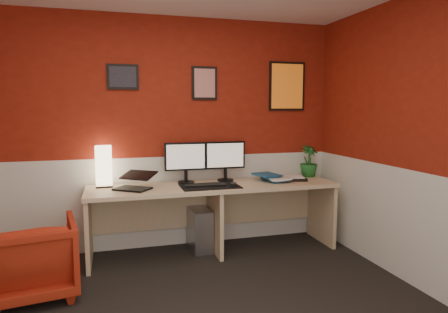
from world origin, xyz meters
TOP-DOWN VIEW (x-y plane):
  - wall_back at (0.00, 1.75)m, footprint 4.00×0.01m
  - wall_front at (0.00, -1.75)m, footprint 4.00×0.01m
  - wall_right at (2.00, 0.00)m, footprint 0.01×3.50m
  - wainscot_back at (0.00, 1.75)m, footprint 4.00×0.01m
  - wainscot_right at (2.00, 0.00)m, footprint 0.01×3.50m
  - desk at (0.55, 1.41)m, footprint 2.60×0.65m
  - shoji_lamp at (-0.56, 1.61)m, footprint 0.16×0.16m
  - laptop at (-0.29, 1.37)m, footprint 0.40×0.38m
  - monitor_left at (0.28, 1.58)m, footprint 0.45×0.06m
  - monitor_right at (0.73, 1.59)m, footprint 0.45×0.06m
  - desk_mat at (0.48, 1.32)m, footprint 0.60×0.38m
  - keyboard at (0.44, 1.34)m, footprint 0.43×0.17m
  - mouse at (0.72, 1.26)m, footprint 0.08×0.11m
  - book_bottom at (1.14, 1.41)m, footprint 0.25×0.32m
  - book_middle at (1.14, 1.40)m, footprint 0.24×0.33m
  - book_top at (1.05, 1.43)m, footprint 0.28×0.34m
  - zen_tray at (1.43, 1.44)m, footprint 0.40×0.32m
  - potted_plant at (1.74, 1.59)m, footprint 0.25×0.25m
  - pc_tower at (0.41, 1.54)m, footprint 0.22×0.46m
  - armchair at (-1.13, 0.84)m, footprint 0.77×0.79m
  - art_left at (-0.34, 1.74)m, footprint 0.32×0.02m
  - art_center at (0.53, 1.74)m, footprint 0.28×0.02m
  - art_right at (1.51, 1.74)m, footprint 0.44×0.02m

SIDE VIEW (x-z plane):
  - pc_tower at x=0.41m, z-range 0.00..0.45m
  - armchair at x=-1.13m, z-range 0.00..0.63m
  - desk at x=0.55m, z-range 0.00..0.73m
  - wainscot_back at x=0.00m, z-range 0.00..1.00m
  - wainscot_right at x=2.00m, z-range 0.00..1.00m
  - desk_mat at x=0.48m, z-range 0.73..0.74m
  - book_bottom at x=1.14m, z-range 0.73..0.76m
  - keyboard at x=0.44m, z-range 0.74..0.75m
  - zen_tray at x=1.43m, z-range 0.73..0.76m
  - mouse at x=0.72m, z-range 0.74..0.77m
  - book_middle at x=1.14m, z-range 0.76..0.78m
  - book_top at x=1.05m, z-range 0.78..0.81m
  - laptop at x=-0.29m, z-range 0.73..0.95m
  - potted_plant at x=1.74m, z-range 0.73..1.10m
  - shoji_lamp at x=-0.56m, z-range 0.73..1.13m
  - monitor_left at x=0.28m, z-range 0.73..1.31m
  - monitor_right at x=0.73m, z-range 0.73..1.31m
  - wall_back at x=0.00m, z-range 0.00..2.50m
  - wall_front at x=0.00m, z-range 0.00..2.50m
  - wall_right at x=2.00m, z-range 0.00..2.50m
  - art_right at x=1.51m, z-range 1.50..2.06m
  - art_center at x=0.53m, z-range 1.62..1.98m
  - art_left at x=-0.34m, z-range 1.72..1.98m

